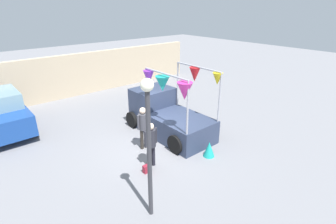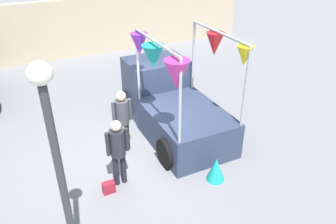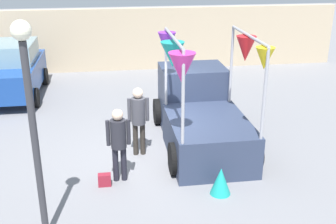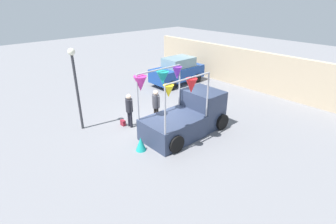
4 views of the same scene
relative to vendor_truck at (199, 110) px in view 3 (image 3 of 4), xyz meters
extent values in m
plane|color=slate|center=(-1.28, -0.65, -0.88)|extent=(60.00, 60.00, 0.00)
cube|color=#2D3851|center=(0.02, -1.01, -0.38)|extent=(1.90, 2.60, 1.00)
cube|color=#2D3851|center=(0.02, 0.99, 0.02)|extent=(1.80, 1.40, 1.80)
cube|color=#8CB2C6|center=(0.02, 0.99, 0.47)|extent=(1.76, 1.37, 0.60)
cylinder|color=black|center=(-0.93, 1.34, -0.50)|extent=(0.22, 0.76, 0.76)
cylinder|color=black|center=(0.97, 1.34, -0.50)|extent=(0.22, 0.76, 0.76)
cylinder|color=black|center=(-0.93, -1.71, -0.50)|extent=(0.22, 0.76, 0.76)
cylinder|color=black|center=(0.97, -1.71, -0.50)|extent=(0.22, 0.76, 0.76)
cylinder|color=#A5A5AD|center=(-0.85, 0.21, 1.13)|extent=(0.07, 0.07, 2.02)
cylinder|color=#A5A5AD|center=(0.89, 0.21, 1.13)|extent=(0.07, 0.07, 2.02)
cylinder|color=#A5A5AD|center=(-0.85, -2.23, 1.13)|extent=(0.07, 0.07, 2.02)
cylinder|color=#A5A5AD|center=(0.89, -2.23, 1.13)|extent=(0.07, 0.07, 2.02)
cylinder|color=#A5A5AD|center=(-0.85, -1.01, 2.14)|extent=(0.07, 2.44, 0.07)
cylinder|color=#A5A5AD|center=(0.89, -1.01, 2.14)|extent=(0.07, 2.44, 0.07)
cone|color=#D83399|center=(-0.85, -2.06, 1.73)|extent=(0.80, 0.80, 0.64)
cone|color=yellow|center=(0.89, -2.06, 1.87)|extent=(0.45, 0.45, 0.47)
cone|color=teal|center=(-0.85, -0.84, 1.72)|extent=(0.66, 0.66, 0.58)
cone|color=red|center=(0.89, -0.84, 1.80)|extent=(0.62, 0.62, 0.60)
cone|color=purple|center=(-0.85, 0.04, 1.78)|extent=(0.64, 0.64, 0.59)
cube|color=navy|center=(-5.57, 4.60, -0.11)|extent=(1.70, 4.00, 0.90)
cube|color=#72939E|center=(-5.57, 4.75, 0.67)|extent=(1.50, 2.10, 0.66)
cylinder|color=black|center=(-4.72, 5.85, -0.56)|extent=(0.18, 0.64, 0.64)
cylinder|color=black|center=(-4.72, 3.35, -0.56)|extent=(0.18, 0.64, 0.64)
cylinder|color=black|center=(-2.28, -1.82, -0.47)|extent=(0.13, 0.13, 0.81)
cylinder|color=black|center=(-2.10, -1.82, -0.47)|extent=(0.13, 0.13, 0.81)
cylinder|color=#26262D|center=(-2.19, -1.82, 0.25)|extent=(0.34, 0.34, 0.64)
sphere|color=beige|center=(-2.19, -1.82, 0.70)|extent=(0.24, 0.24, 0.24)
cylinder|color=#26262D|center=(-2.41, -1.82, 0.29)|extent=(0.09, 0.09, 0.58)
cylinder|color=#26262D|center=(-1.97, -1.82, 0.29)|extent=(0.09, 0.09, 0.58)
cylinder|color=#2D2823|center=(-1.74, -0.60, -0.46)|extent=(0.13, 0.13, 0.84)
cylinder|color=#2D2823|center=(-1.56, -0.60, -0.46)|extent=(0.13, 0.13, 0.84)
cylinder|color=#3F3F47|center=(-1.65, -0.60, 0.29)|extent=(0.34, 0.34, 0.66)
sphere|color=beige|center=(-1.65, -0.60, 0.75)|extent=(0.25, 0.25, 0.25)
cylinder|color=#3F3F47|center=(-1.87, -0.60, 0.33)|extent=(0.09, 0.09, 0.60)
cylinder|color=#3F3F47|center=(-1.43, -0.60, 0.33)|extent=(0.09, 0.09, 0.60)
cube|color=maroon|center=(-2.54, -2.02, -0.74)|extent=(0.28, 0.16, 0.28)
cylinder|color=#333338|center=(-3.59, -3.66, 0.90)|extent=(0.12, 0.12, 3.57)
sphere|color=#F2EDCC|center=(-3.59, -3.66, 2.85)|extent=(0.32, 0.32, 0.32)
cube|color=tan|center=(-1.28, 7.63, 0.42)|extent=(18.00, 0.36, 2.60)
cone|color=teal|center=(-0.11, -2.71, -0.58)|extent=(0.60, 0.60, 0.60)
camera|label=1|loc=(-6.90, -8.30, 4.54)|focal=28.00mm
camera|label=2|loc=(-3.82, -7.68, 4.38)|focal=35.00mm
camera|label=3|loc=(-2.35, -10.19, 3.96)|focal=45.00mm
camera|label=4|loc=(7.63, -8.11, 5.15)|focal=28.00mm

